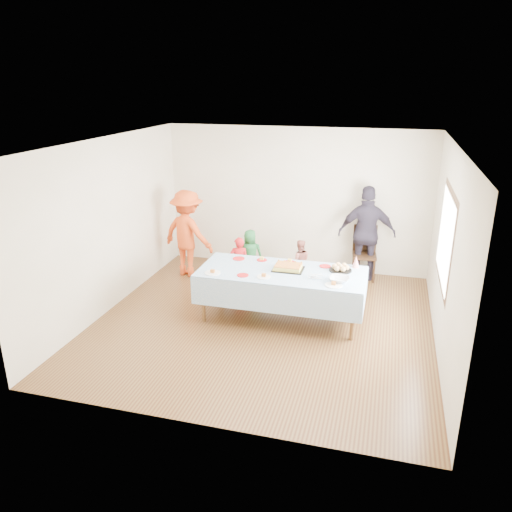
{
  "coord_description": "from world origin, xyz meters",
  "views": [
    {
      "loc": [
        1.69,
        -6.63,
        3.52
      ],
      "look_at": [
        -0.19,
        0.3,
        0.95
      ],
      "focal_mm": 35.0,
      "sensor_mm": 36.0,
      "label": 1
    }
  ],
  "objects_px": {
    "dining_chair": "(364,249)",
    "adult_left": "(188,233)",
    "birthday_cake": "(288,267)",
    "party_table": "(282,274)"
  },
  "relations": [
    {
      "from": "party_table",
      "to": "birthday_cake",
      "type": "relative_size",
      "value": 5.43
    },
    {
      "from": "birthday_cake",
      "to": "dining_chair",
      "type": "relative_size",
      "value": 0.47
    },
    {
      "from": "birthday_cake",
      "to": "dining_chair",
      "type": "bearing_deg",
      "value": 62.52
    },
    {
      "from": "birthday_cake",
      "to": "adult_left",
      "type": "xyz_separation_m",
      "value": [
        -2.16,
        1.25,
        -0.01
      ]
    },
    {
      "from": "birthday_cake",
      "to": "dining_chair",
      "type": "height_order",
      "value": "dining_chair"
    },
    {
      "from": "dining_chair",
      "to": "adult_left",
      "type": "bearing_deg",
      "value": -172.7
    },
    {
      "from": "birthday_cake",
      "to": "dining_chair",
      "type": "distance_m",
      "value": 2.25
    },
    {
      "from": "party_table",
      "to": "adult_left",
      "type": "relative_size",
      "value": 1.54
    },
    {
      "from": "dining_chair",
      "to": "adult_left",
      "type": "height_order",
      "value": "adult_left"
    },
    {
      "from": "dining_chair",
      "to": "birthday_cake",
      "type": "bearing_deg",
      "value": -123.08
    }
  ]
}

